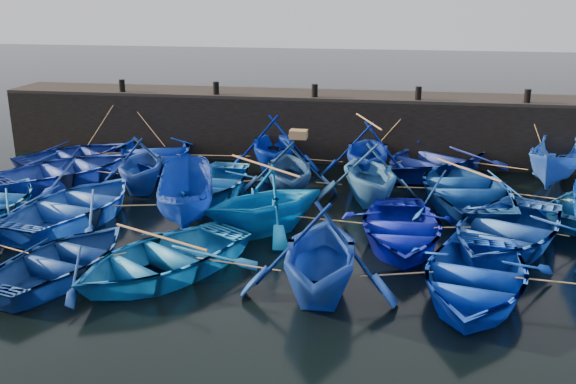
# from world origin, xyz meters

# --- Properties ---
(ground) EXTENTS (120.00, 120.00, 0.00)m
(ground) POSITION_xyz_m (0.00, 0.00, 0.00)
(ground) COLOR black
(ground) RESTS_ON ground
(quay_wall) EXTENTS (26.00, 2.50, 2.50)m
(quay_wall) POSITION_xyz_m (0.00, 10.50, 1.25)
(quay_wall) COLOR black
(quay_wall) RESTS_ON ground
(quay_top) EXTENTS (26.00, 2.50, 0.12)m
(quay_top) POSITION_xyz_m (0.00, 10.50, 2.56)
(quay_top) COLOR black
(quay_top) RESTS_ON quay_wall
(bollard_0) EXTENTS (0.24, 0.24, 0.50)m
(bollard_0) POSITION_xyz_m (-8.00, 9.60, 2.87)
(bollard_0) COLOR black
(bollard_0) RESTS_ON quay_top
(bollard_1) EXTENTS (0.24, 0.24, 0.50)m
(bollard_1) POSITION_xyz_m (-4.00, 9.60, 2.87)
(bollard_1) COLOR black
(bollard_1) RESTS_ON quay_top
(bollard_2) EXTENTS (0.24, 0.24, 0.50)m
(bollard_2) POSITION_xyz_m (0.00, 9.60, 2.87)
(bollard_2) COLOR black
(bollard_2) RESTS_ON quay_top
(bollard_3) EXTENTS (0.24, 0.24, 0.50)m
(bollard_3) POSITION_xyz_m (4.00, 9.60, 2.87)
(bollard_3) COLOR black
(bollard_3) RESTS_ON quay_top
(bollard_4) EXTENTS (0.24, 0.24, 0.50)m
(bollard_4) POSITION_xyz_m (8.00, 9.60, 2.87)
(bollard_4) COLOR black
(bollard_4) RESTS_ON quay_top
(boat_0) EXTENTS (5.27, 5.48, 0.93)m
(boat_0) POSITION_xyz_m (-9.22, 7.33, 0.46)
(boat_0) COLOR navy
(boat_0) RESTS_ON ground
(boat_1) EXTENTS (5.76, 6.77, 1.19)m
(boat_1) POSITION_xyz_m (-6.02, 7.65, 0.60)
(boat_1) COLOR #04239C
(boat_1) RESTS_ON ground
(boat_2) EXTENTS (4.27, 4.71, 2.15)m
(boat_2) POSITION_xyz_m (-1.35, 7.89, 1.08)
(boat_2) COLOR #001E9F
(boat_2) RESTS_ON ground
(boat_3) EXTENTS (3.45, 3.99, 2.08)m
(boat_3) POSITION_xyz_m (2.22, 7.61, 1.04)
(boat_3) COLOR #0826A4
(boat_3) RESTS_ON ground
(boat_4) EXTENTS (6.80, 7.14, 1.20)m
(boat_4) POSITION_xyz_m (4.70, 8.53, 0.60)
(boat_4) COLOR navy
(boat_4) RESTS_ON ground
(boat_5) EXTENTS (3.00, 4.50, 1.63)m
(boat_5) POSITION_xyz_m (8.82, 7.64, 0.81)
(boat_5) COLOR blue
(boat_5) RESTS_ON ground
(boat_6) EXTENTS (6.11, 6.44, 1.09)m
(boat_6) POSITION_xyz_m (-8.32, 4.99, 0.54)
(boat_6) COLOR #1D3898
(boat_6) RESTS_ON ground
(boat_7) EXTENTS (3.92, 4.31, 1.95)m
(boat_7) POSITION_xyz_m (-5.35, 4.76, 0.98)
(boat_7) COLOR navy
(boat_7) RESTS_ON ground
(boat_8) EXTENTS (3.52, 4.75, 0.95)m
(boat_8) POSITION_xyz_m (-2.82, 4.50, 0.47)
(boat_8) COLOR blue
(boat_8) RESTS_ON ground
(boat_9) EXTENTS (4.05, 4.45, 2.02)m
(boat_9) POSITION_xyz_m (-0.23, 4.85, 1.01)
(boat_9) COLOR navy
(boat_9) RESTS_ON ground
(boat_10) EXTENTS (4.34, 4.70, 2.05)m
(boat_10) POSITION_xyz_m (2.43, 4.76, 1.03)
(boat_10) COLOR #2F6BB1
(boat_10) RESTS_ON ground
(boat_11) EXTENTS (4.95, 6.30, 1.19)m
(boat_11) POSITION_xyz_m (5.51, 4.85, 0.59)
(boat_11) COLOR navy
(boat_11) RESTS_ON ground
(boat_14) EXTENTS (4.72, 5.86, 1.08)m
(boat_14) POSITION_xyz_m (-6.13, 1.42, 0.54)
(boat_14) COLOR blue
(boat_14) RESTS_ON ground
(boat_15) EXTENTS (2.71, 4.61, 1.68)m
(boat_15) POSITION_xyz_m (-2.84, 1.77, 0.84)
(boat_15) COLOR navy
(boat_15) RESTS_ON ground
(boat_16) EXTENTS (4.94, 4.89, 1.97)m
(boat_16) POSITION_xyz_m (-0.38, 1.47, 0.99)
(boat_16) COLOR blue
(boat_16) RESTS_ON ground
(boat_17) EXTENTS (3.48, 4.77, 0.97)m
(boat_17) POSITION_xyz_m (3.44, 1.19, 0.48)
(boat_17) COLOR #07119B
(boat_17) RESTS_ON ground
(boat_18) EXTENTS (5.77, 6.46, 1.10)m
(boat_18) POSITION_xyz_m (6.21, 1.38, 0.55)
(boat_18) COLOR #1947AB
(boat_18) RESTS_ON ground
(boat_21) EXTENTS (4.13, 5.00, 0.90)m
(boat_21) POSITION_xyz_m (-4.61, -2.22, 0.45)
(boat_21) COLOR navy
(boat_21) RESTS_ON ground
(boat_22) EXTENTS (5.51, 5.93, 1.00)m
(boat_22) POSITION_xyz_m (-2.28, -1.81, 0.50)
(boat_22) COLOR blue
(boat_22) RESTS_ON ground
(boat_23) EXTENTS (3.71, 4.26, 2.18)m
(boat_23) POSITION_xyz_m (1.63, -2.21, 1.09)
(boat_23) COLOR navy
(boat_23) RESTS_ON ground
(boat_24) EXTENTS (4.38, 5.48, 1.02)m
(boat_24) POSITION_xyz_m (5.07, -1.71, 0.51)
(boat_24) COLOR #0832B3
(boat_24) RESTS_ON ground
(wooden_crate) EXTENTS (0.57, 0.43, 0.28)m
(wooden_crate) POSITION_xyz_m (0.07, 4.85, 2.16)
(wooden_crate) COLOR olive
(wooden_crate) RESTS_ON boat_9
(mooring_ropes) EXTENTS (18.09, 11.99, 2.10)m
(mooring_ropes) POSITION_xyz_m (0.02, 5.06, 0.88)
(mooring_ropes) COLOR tan
(mooring_ropes) RESTS_ON ground
(loose_oars) EXTENTS (10.05, 11.51, 1.14)m
(loose_oars) POSITION_xyz_m (1.27, 3.03, 1.59)
(loose_oars) COLOR #99724C
(loose_oars) RESTS_ON ground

